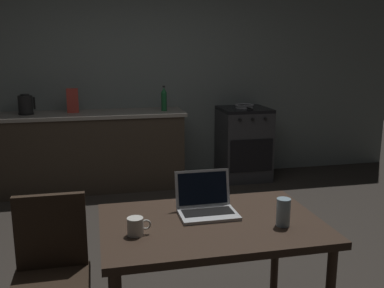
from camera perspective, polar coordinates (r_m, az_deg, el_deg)
ground_plane at (r=3.51m, az=-1.84°, el=-15.59°), size 12.00×12.00×0.00m
back_wall at (r=5.61m, az=-3.77°, el=9.35°), size 6.40×0.10×2.70m
kitchen_counter at (r=5.32m, az=-12.77°, el=-0.83°), size 2.16×0.64×0.91m
stove_oven at (r=5.63m, az=6.70°, el=0.09°), size 0.60×0.62×0.91m
dining_table at (r=2.43m, az=2.53°, el=-11.69°), size 1.18×0.80×0.73m
chair at (r=2.53m, az=-17.82°, el=-15.08°), size 0.40×0.40×0.88m
laptop at (r=2.49m, az=1.88°, el=-8.00°), size 0.32×0.27×0.22m
electric_kettle at (r=5.28m, az=-20.82°, el=4.78°), size 0.19×0.17×0.23m
bottle at (r=5.23m, az=-3.67°, el=5.86°), size 0.07×0.07×0.30m
frying_pan at (r=5.52m, az=6.85°, el=4.92°), size 0.24×0.41×0.05m
coffee_mug at (r=2.23m, az=-7.32°, el=-10.57°), size 0.12×0.08×0.09m
drinking_glass at (r=2.36m, az=11.78°, el=-8.66°), size 0.07×0.07×0.15m
cereal_box at (r=5.25m, az=-15.26°, el=5.46°), size 0.13×0.05×0.28m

